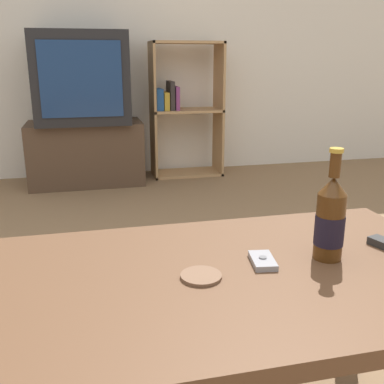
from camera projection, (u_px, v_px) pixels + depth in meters
The scene contains 8 objects.
back_wall at pixel (104, 15), 3.60m from camera, with size 8.00×0.05×2.60m.
coffee_table at pixel (188, 304), 1.03m from camera, with size 1.35×0.67×0.50m.
tv_stand at pixel (86, 153), 3.57m from camera, with size 0.88×0.46×0.49m.
television at pixel (81, 78), 3.40m from camera, with size 0.69×0.59×0.67m.
bookshelf at pixel (182, 108), 3.74m from camera, with size 0.59×0.30×1.10m.
beer_bottle at pixel (330, 220), 1.07m from camera, with size 0.07×0.07×0.27m.
cell_phone at pixel (263, 261), 1.07m from camera, with size 0.07×0.10×0.02m.
coaster at pixel (201, 276), 1.00m from camera, with size 0.09×0.09×0.01m.
Camera 1 is at (-0.20, -0.89, 0.97)m, focal length 42.00 mm.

